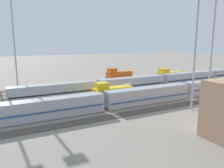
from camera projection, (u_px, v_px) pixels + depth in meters
name	position (u px, v px, depth m)	size (l,w,h in m)	color
ground_plane	(129.00, 92.00, 65.88)	(400.00, 400.00, 0.00)	gray
track_bed_0	(104.00, 82.00, 81.13)	(140.00, 2.80, 0.12)	#3D3833
track_bed_1	(110.00, 85.00, 76.77)	(140.00, 2.80, 0.12)	#4C443D
track_bed_2	(117.00, 87.00, 72.41)	(140.00, 2.80, 0.12)	#3D3833
track_bed_3	(124.00, 90.00, 68.05)	(140.00, 2.80, 0.12)	#4C443D
track_bed_4	(133.00, 93.00, 63.69)	(140.00, 2.80, 0.12)	#3D3833
track_bed_5	(143.00, 97.00, 59.33)	(140.00, 2.80, 0.12)	#3D3833
track_bed_6	(155.00, 102.00, 54.97)	(140.00, 2.80, 0.12)	#4C443D
track_bed_7	(169.00, 107.00, 50.61)	(140.00, 2.80, 0.12)	#4C443D
train_on_track_5	(112.00, 93.00, 54.56)	(10.00, 3.00, 5.00)	gold
train_on_track_6	(185.00, 90.00, 59.15)	(95.60, 3.06, 3.80)	#A8AAB2
train_on_track_3	(132.00, 83.00, 68.94)	(119.80, 3.06, 3.80)	#A8AAB2
train_on_track_2	(169.00, 76.00, 82.13)	(10.00, 3.00, 5.00)	gold
train_on_track_0	(119.00, 76.00, 83.55)	(10.00, 3.00, 5.00)	#D85914
light_mast_1	(197.00, 18.00, 45.56)	(2.80, 0.70, 31.45)	#9EA0A5
light_mast_2	(13.00, 29.00, 66.89)	(2.80, 0.70, 29.47)	#9EA0A5
light_mast_3	(214.00, 23.00, 49.39)	(2.80, 0.70, 29.90)	#9EA0A5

